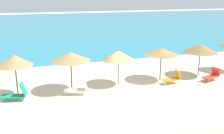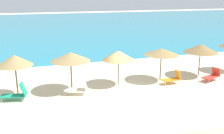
{
  "view_description": "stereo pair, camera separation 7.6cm",
  "coord_description": "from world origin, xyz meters",
  "views": [
    {
      "loc": [
        -6.46,
        -15.89,
        6.46
      ],
      "look_at": [
        -0.82,
        1.29,
        1.34
      ],
      "focal_mm": 41.78,
      "sensor_mm": 36.0,
      "label": 1
    },
    {
      "loc": [
        -6.39,
        -15.92,
        6.46
      ],
      "look_at": [
        -0.82,
        1.29,
        1.34
      ],
      "focal_mm": 41.78,
      "sensor_mm": 36.0,
      "label": 2
    }
  ],
  "objects": [
    {
      "name": "beach_umbrella_2",
      "position": [
        -3.82,
        1.02,
        2.39
      ],
      "size": [
        2.66,
        2.66,
        2.7
      ],
      "color": "brown",
      "rests_on": "ground_plane"
    },
    {
      "name": "beach_umbrella_4",
      "position": [
        3.04,
        1.15,
        2.25
      ],
      "size": [
        2.62,
        2.62,
        2.5
      ],
      "color": "brown",
      "rests_on": "ground_plane"
    },
    {
      "name": "lounge_chair_0",
      "position": [
        6.77,
        -0.2,
        0.41
      ],
      "size": [
        1.65,
        1.11,
        0.96
      ],
      "rotation": [
        0.0,
        0.0,
        1.91
      ],
      "color": "red",
      "rests_on": "ground_plane"
    },
    {
      "name": "beach_umbrella_5",
      "position": [
        6.58,
        1.22,
        2.26
      ],
      "size": [
        2.68,
        2.68,
        2.59
      ],
      "color": "brown",
      "rests_on": "ground_plane"
    },
    {
      "name": "ground_plane",
      "position": [
        0.0,
        0.0,
        0.0
      ],
      "size": [
        160.0,
        160.0,
        0.0
      ],
      "primitive_type": "plane",
      "color": "beige"
    },
    {
      "name": "lounge_chair_4",
      "position": [
        -7.39,
        0.32,
        0.45
      ],
      "size": [
        1.69,
        0.99,
        1.17
      ],
      "rotation": [
        0.0,
        0.0,
        1.35
      ],
      "color": "#199972",
      "rests_on": "ground_plane"
    },
    {
      "name": "lounge_chair_1",
      "position": [
        -3.56,
        0.08,
        0.43
      ],
      "size": [
        1.59,
        1.05,
        1.01
      ],
      "rotation": [
        0.0,
        0.0,
        1.25
      ],
      "color": "white",
      "rests_on": "ground_plane"
    },
    {
      "name": "sea_water",
      "position": [
        0.0,
        40.78,
        0.0
      ],
      "size": [
        160.0,
        65.65,
        0.01
      ],
      "primitive_type": "cube",
      "color": "teal",
      "rests_on": "ground_plane"
    },
    {
      "name": "beach_umbrella_1",
      "position": [
        -7.35,
        1.12,
        2.39
      ],
      "size": [
        2.28,
        2.28,
        2.75
      ],
      "color": "brown",
      "rests_on": "ground_plane"
    },
    {
      "name": "lounge_chair_2",
      "position": [
        3.52,
        0.09,
        0.43
      ],
      "size": [
        1.34,
        0.59,
        0.99
      ],
      "rotation": [
        0.0,
        0.0,
        1.59
      ],
      "color": "orange",
      "rests_on": "ground_plane"
    },
    {
      "name": "beach_umbrella_3",
      "position": [
        -0.37,
        1.2,
        2.2
      ],
      "size": [
        2.35,
        2.35,
        2.54
      ],
      "color": "brown",
      "rests_on": "ground_plane"
    }
  ]
}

